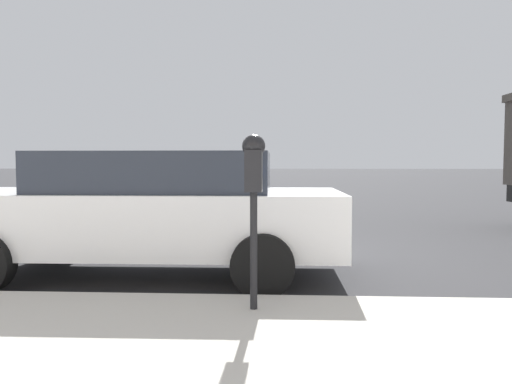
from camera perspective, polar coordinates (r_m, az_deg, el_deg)
ground_plane at (r=6.89m, az=-4.27°, el=-7.82°), size 220.00×220.00×0.00m
parking_meter at (r=4.07m, az=-0.27°, el=1.79°), size 0.21×0.19×1.44m
car_white at (r=5.99m, az=-12.32°, el=-2.03°), size 2.04×4.61×1.46m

